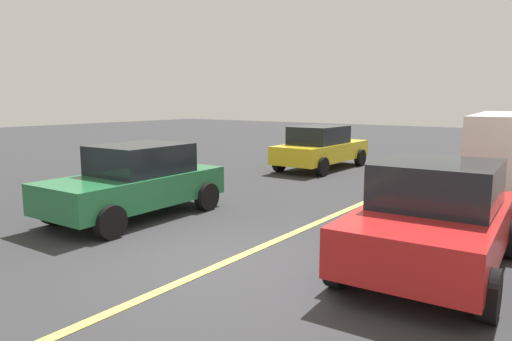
{
  "coord_description": "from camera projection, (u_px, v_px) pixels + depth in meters",
  "views": [
    {
      "loc": [
        -5.34,
        -4.52,
        2.54
      ],
      "look_at": [
        1.2,
        0.31,
        1.29
      ],
      "focal_mm": 32.51,
      "sensor_mm": 36.0,
      "label": 1
    }
  ],
  "objects": [
    {
      "name": "ground_plane",
      "position": [
        227.0,
        263.0,
        7.29
      ],
      "size": [
        80.0,
        80.0,
        0.0
      ],
      "primitive_type": "plane",
      "color": "#2D2D30"
    },
    {
      "name": "car_green_approaching",
      "position": [
        137.0,
        181.0,
        10.05
      ],
      "size": [
        4.06,
        2.1,
        1.58
      ],
      "color": "#236B3D",
      "rests_on": "ground_plane"
    },
    {
      "name": "car_red_behind_van",
      "position": [
        434.0,
        217.0,
        6.87
      ],
      "size": [
        3.95,
        2.26,
        1.63
      ],
      "color": "red",
      "rests_on": "ground_plane"
    },
    {
      "name": "car_yellow_near_curb",
      "position": [
        321.0,
        147.0,
        17.07
      ],
      "size": [
        4.5,
        1.95,
        1.59
      ],
      "color": "gold",
      "rests_on": "ground_plane"
    },
    {
      "name": "lane_marking_centre",
      "position": [
        319.0,
        222.0,
        9.67
      ],
      "size": [
        28.0,
        0.16,
        0.01
      ],
      "primitive_type": "cube",
      "color": "#E0D14C"
    }
  ]
}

